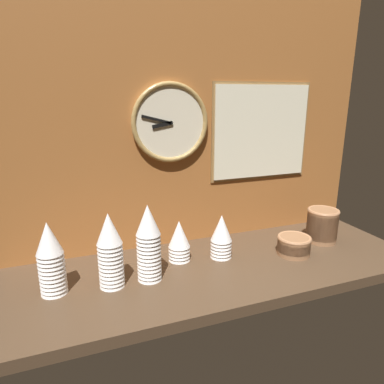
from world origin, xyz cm
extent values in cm
cube|color=#4C3826|center=(0.00, 0.00, -2.00)|extent=(160.00, 56.00, 4.00)
cube|color=#A3602D|center=(0.00, 26.50, 52.50)|extent=(160.00, 3.00, 105.00)
cone|color=white|center=(-40.07, -1.60, 5.36)|extent=(8.56, 8.56, 10.72)
cone|color=white|center=(-40.07, -1.60, 6.77)|extent=(8.56, 8.56, 10.72)
cone|color=white|center=(-40.07, -1.60, 8.19)|extent=(8.56, 8.56, 10.72)
cone|color=white|center=(-40.07, -1.60, 9.60)|extent=(8.56, 8.56, 10.72)
cone|color=white|center=(-40.07, -1.60, 11.02)|extent=(8.56, 8.56, 10.72)
cone|color=white|center=(-40.07, -1.60, 12.43)|extent=(8.56, 8.56, 10.72)
cone|color=white|center=(-40.07, -1.60, 13.85)|extent=(8.56, 8.56, 10.72)
cone|color=white|center=(-40.07, -1.60, 15.26)|extent=(8.56, 8.56, 10.72)
cone|color=white|center=(-40.07, -1.60, 16.68)|extent=(8.56, 8.56, 10.72)
cone|color=white|center=(-40.07, -1.60, 18.09)|extent=(8.56, 8.56, 10.72)
cone|color=white|center=(-40.07, -1.60, 19.51)|extent=(8.56, 8.56, 10.72)
cone|color=white|center=(-40.07, -1.60, 20.92)|extent=(8.56, 8.56, 10.72)
cone|color=white|center=(-12.51, 8.59, 5.36)|extent=(8.56, 8.56, 10.72)
cone|color=white|center=(-12.51, 8.59, 6.77)|extent=(8.56, 8.56, 10.72)
cone|color=white|center=(-12.51, 8.59, 8.19)|extent=(8.56, 8.56, 10.72)
cone|color=white|center=(-12.51, 8.59, 9.60)|extent=(8.56, 8.56, 10.72)
cone|color=white|center=(-12.51, 8.59, 11.02)|extent=(8.56, 8.56, 10.72)
cone|color=white|center=(-58.65, 0.59, 5.36)|extent=(8.56, 8.56, 10.72)
cone|color=white|center=(-58.65, 0.59, 6.77)|extent=(8.56, 8.56, 10.72)
cone|color=white|center=(-58.65, 0.59, 8.19)|extent=(8.56, 8.56, 10.72)
cone|color=white|center=(-58.65, 0.59, 9.60)|extent=(8.56, 8.56, 10.72)
cone|color=white|center=(-58.65, 0.59, 11.02)|extent=(8.56, 8.56, 10.72)
cone|color=white|center=(-58.65, 0.59, 12.43)|extent=(8.56, 8.56, 10.72)
cone|color=white|center=(-58.65, 0.59, 13.85)|extent=(8.56, 8.56, 10.72)
cone|color=white|center=(-58.65, 0.59, 15.26)|extent=(8.56, 8.56, 10.72)
cone|color=white|center=(-58.65, 0.59, 16.68)|extent=(8.56, 8.56, 10.72)
cone|color=white|center=(-58.65, 0.59, 18.09)|extent=(8.56, 8.56, 10.72)
cone|color=white|center=(-58.65, 0.59, 19.51)|extent=(8.56, 8.56, 10.72)
cone|color=white|center=(4.09, 5.28, 5.36)|extent=(8.56, 8.56, 10.72)
cone|color=white|center=(4.09, 5.28, 6.77)|extent=(8.56, 8.56, 10.72)
cone|color=white|center=(4.09, 5.28, 8.19)|extent=(8.56, 8.56, 10.72)
cone|color=white|center=(4.09, 5.28, 9.60)|extent=(8.56, 8.56, 10.72)
cone|color=white|center=(4.09, 5.28, 11.02)|extent=(8.56, 8.56, 10.72)
cone|color=white|center=(4.09, 5.28, 12.43)|extent=(8.56, 8.56, 10.72)
cone|color=white|center=(-26.96, -1.72, 5.36)|extent=(8.56, 8.56, 10.72)
cone|color=white|center=(-26.96, -1.72, 6.77)|extent=(8.56, 8.56, 10.72)
cone|color=white|center=(-26.96, -1.72, 8.19)|extent=(8.56, 8.56, 10.72)
cone|color=white|center=(-26.96, -1.72, 9.60)|extent=(8.56, 8.56, 10.72)
cone|color=white|center=(-26.96, -1.72, 11.02)|extent=(8.56, 8.56, 10.72)
cone|color=white|center=(-26.96, -1.72, 12.43)|extent=(8.56, 8.56, 10.72)
cone|color=white|center=(-26.96, -1.72, 13.85)|extent=(8.56, 8.56, 10.72)
cone|color=white|center=(-26.96, -1.72, 15.26)|extent=(8.56, 8.56, 10.72)
cone|color=white|center=(-26.96, -1.72, 16.68)|extent=(8.56, 8.56, 10.72)
cone|color=white|center=(-26.96, -1.72, 18.09)|extent=(8.56, 8.56, 10.72)
cone|color=white|center=(-26.96, -1.72, 19.51)|extent=(8.56, 8.56, 10.72)
cone|color=white|center=(-26.96, -1.72, 20.92)|extent=(8.56, 8.56, 10.72)
cone|color=white|center=(-26.96, -1.72, 22.34)|extent=(8.56, 8.56, 10.72)
cylinder|color=#996B47|center=(33.02, -2.97, 2.07)|extent=(13.20, 13.20, 4.14)
cylinder|color=#996B47|center=(33.02, -2.97, 3.83)|extent=(13.20, 13.20, 4.14)
cylinder|color=#996B47|center=(33.02, -2.97, 5.60)|extent=(13.20, 13.20, 4.14)
torus|color=tan|center=(33.02, -2.97, 7.05)|extent=(13.64, 13.64, 1.49)
cylinder|color=#996B47|center=(52.71, 3.94, 2.07)|extent=(13.20, 13.20, 4.14)
cylinder|color=#996B47|center=(52.71, 3.94, 3.83)|extent=(13.20, 13.20, 4.14)
cylinder|color=#996B47|center=(52.71, 3.94, 5.60)|extent=(13.20, 13.20, 4.14)
cylinder|color=#996B47|center=(52.71, 3.94, 7.36)|extent=(13.20, 13.20, 4.14)
cylinder|color=#996B47|center=(52.71, 3.94, 9.13)|extent=(13.20, 13.20, 4.14)
cylinder|color=#996B47|center=(52.71, 3.94, 10.89)|extent=(13.20, 13.20, 4.14)
cylinder|color=#996B47|center=(52.71, 3.94, 12.66)|extent=(13.20, 13.20, 4.14)
torus|color=tan|center=(52.71, 3.94, 14.10)|extent=(13.64, 13.64, 1.49)
cylinder|color=beige|center=(-10.79, 23.90, 52.43)|extent=(30.89, 1.80, 30.89)
torus|color=#AD894C|center=(-10.79, 23.09, 52.43)|extent=(31.63, 1.98, 31.63)
cube|color=black|center=(-14.59, 22.60, 51.76)|extent=(7.85, 0.60, 2.72)
cube|color=black|center=(-16.63, 22.60, 53.91)|extent=(11.92, 0.60, 3.90)
cylinder|color=black|center=(-10.79, 22.60, 52.43)|extent=(1.54, 0.60, 1.54)
cube|color=olive|center=(31.59, 24.62, 47.24)|extent=(48.05, 0.60, 42.64)
cube|color=#EFEACC|center=(31.59, 24.20, 47.24)|extent=(45.65, 1.20, 40.24)
camera|label=1|loc=(-50.73, -108.81, 63.07)|focal=32.00mm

